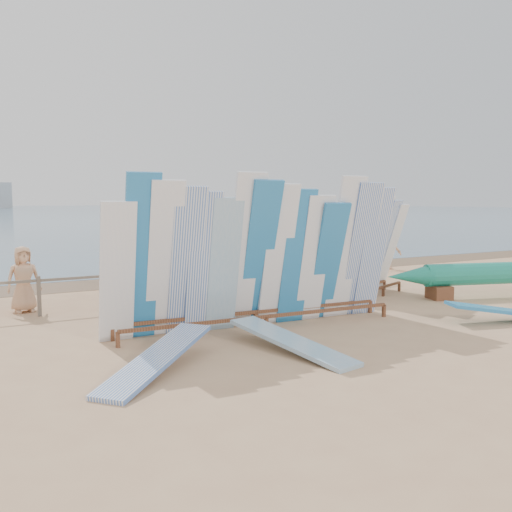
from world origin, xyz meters
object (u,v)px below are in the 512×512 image
beachgoer_8 (323,255)px  beachgoer_7 (235,254)px  vendor_table (352,286)px  stroller (268,273)px  beachgoer_0 (23,279)px  side_surfboard_rack (376,249)px  beachgoer_10 (348,253)px  flat_board_e (157,372)px  outrigger_canoe (500,275)px  flat_board_d (509,322)px  flat_board_a (291,352)px  beachgoer_3 (136,253)px  beachgoer_5 (136,253)px  beachgoer_4 (126,257)px  beach_chair_right (229,279)px  beachgoer_extra_0 (390,248)px  beach_chair_left (178,286)px  main_surfboard_rack (261,259)px

beachgoer_8 → beachgoer_7: 2.80m
vendor_table → stroller: bearing=128.4°
beachgoer_0 → beachgoer_7: bearing=9.9°
beachgoer_8 → side_surfboard_rack: bearing=176.9°
beachgoer_10 → beachgoer_8: bearing=114.9°
flat_board_e → stroller: (5.33, 5.79, 0.47)m
outrigger_canoe → beachgoer_8: (-2.76, 4.14, 0.28)m
flat_board_d → flat_board_a: 5.30m
flat_board_e → beachgoer_3: bearing=123.7°
stroller → beachgoer_7: (-0.11, 1.89, 0.38)m
flat_board_d → stroller: size_ratio=2.28×
vendor_table → beachgoer_5: (-3.67, 6.26, 0.48)m
beachgoer_4 → outrigger_canoe: bearing=-150.3°
beach_chair_right → beachgoer_extra_0: size_ratio=0.58×
flat_board_a → flat_board_e: size_ratio=1.00×
vendor_table → beachgoer_5: beachgoer_5 is taller
beachgoer_8 → outrigger_canoe: bearing=-149.1°
beach_chair_left → beachgoer_4: 2.08m
stroller → beachgoer_7: 1.93m
beachgoer_4 → flat_board_a: bearing=159.8°
main_surfboard_rack → beachgoer_extra_0: (8.75, 5.74, -0.60)m
beachgoer_0 → beachgoer_5: 5.08m
beach_chair_right → outrigger_canoe: bearing=-41.9°
stroller → beachgoer_3: size_ratio=0.63×
flat_board_e → beachgoer_4: 7.88m
side_surfboard_rack → flat_board_d: size_ratio=1.04×
beachgoer_5 → flat_board_d: bearing=139.4°
beachgoer_7 → beachgoer_4: bearing=61.1°
flat_board_d → beachgoer_extra_0: bearing=-5.0°
flat_board_e → beach_chair_right: size_ratio=2.93×
beachgoer_7 → beachgoer_extra_0: 6.31m
outrigger_canoe → beachgoer_extra_0: size_ratio=4.00×
beachgoer_4 → vendor_table: bearing=-161.7°
beachgoer_0 → vendor_table: bearing=-27.6°
main_surfboard_rack → side_surfboard_rack: size_ratio=2.22×
flat_board_d → flat_board_e: (-7.65, 0.37, 0.00)m
vendor_table → flat_board_a: (-3.76, -3.00, -0.42)m
vendor_table → beach_chair_right: bearing=140.0°
beachgoer_0 → beachgoer_10: size_ratio=0.86×
stroller → beachgoer_extra_0: bearing=0.4°
side_surfboard_rack → stroller: bearing=108.5°
beachgoer_7 → beachgoer_3: (-2.91, 1.08, 0.09)m
outrigger_canoe → flat_board_d: bearing=-123.2°
flat_board_d → beach_chair_right: (-3.30, 6.77, 0.27)m
outrigger_canoe → flat_board_a: bearing=-150.8°
outrigger_canoe → beachgoer_extra_0: beachgoer_extra_0 is taller
beach_chair_left → beachgoer_4: size_ratio=0.50×
flat_board_a → beachgoer_4: 7.77m
beachgoer_8 → beachgoer_10: (0.96, 0.01, 0.01)m
flat_board_d → beach_chair_right: bearing=47.3°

